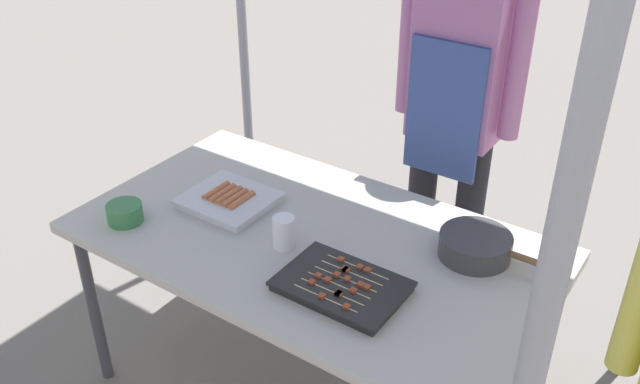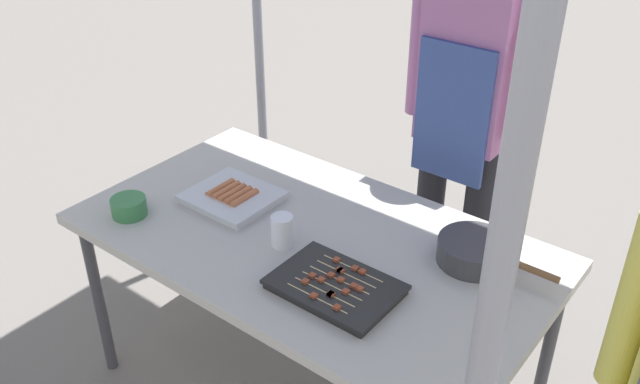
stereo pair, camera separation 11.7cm
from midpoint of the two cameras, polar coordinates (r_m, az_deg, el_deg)
stall_table at (r=2.35m, az=0.68°, el=-4.76°), size 1.60×0.90×0.75m
tray_grilled_sausages at (r=2.51m, az=-5.96°, el=-0.41°), size 0.31×0.28×0.05m
tray_meat_skewers at (r=2.08m, az=2.91°, el=-7.88°), size 0.37×0.26×0.04m
cooking_wok at (r=2.25m, az=14.20°, el=-4.75°), size 0.39×0.23×0.08m
condiment_bowl at (r=2.49m, az=-14.30°, el=-1.21°), size 0.12×0.12×0.07m
drink_cup_near_edge at (r=2.24m, az=-1.67°, el=-3.27°), size 0.07×0.07×0.11m
vendor_woman at (r=2.72m, az=13.18°, el=7.09°), size 0.52×0.24×1.68m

